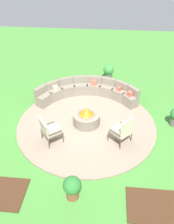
% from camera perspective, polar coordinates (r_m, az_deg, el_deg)
% --- Properties ---
extents(ground_plane, '(24.00, 24.00, 0.00)m').
position_cam_1_polar(ground_plane, '(9.14, -0.12, -3.01)').
color(ground_plane, '#478C38').
extents(patio_circle, '(5.29, 5.29, 0.06)m').
position_cam_1_polar(patio_circle, '(9.12, -0.12, -2.87)').
color(patio_circle, gray).
rests_on(patio_circle, ground_plane).
extents(mulch_bed_right, '(1.94, 1.07, 0.04)m').
position_cam_1_polar(mulch_bed_right, '(7.08, 17.93, -21.04)').
color(mulch_bed_right, '#472B19').
rests_on(mulch_bed_right, ground_plane).
extents(fire_pit, '(1.03, 1.03, 0.72)m').
position_cam_1_polar(fire_pit, '(8.93, -0.12, -1.34)').
color(fire_pit, gray).
rests_on(fire_pit, patio_circle).
extents(curved_stone_bench, '(4.35, 1.73, 0.80)m').
position_cam_1_polar(curved_stone_bench, '(10.40, 0.07, 5.00)').
color(curved_stone_bench, gray).
rests_on(curved_stone_bench, patio_circle).
extents(lounge_chair_front_left, '(0.84, 0.86, 1.01)m').
position_cam_1_polar(lounge_chair_front_left, '(8.09, -9.13, -4.22)').
color(lounge_chair_front_left, brown).
rests_on(lounge_chair_front_left, patio_circle).
extents(lounge_chair_front_right, '(0.85, 0.87, 1.05)m').
position_cam_1_polar(lounge_chair_front_right, '(8.04, 8.66, -4.39)').
color(lounge_chair_front_right, brown).
rests_on(lounge_chair_front_right, patio_circle).
extents(potted_plant_0, '(0.52, 0.52, 0.74)m').
position_cam_1_polar(potted_plant_0, '(12.15, 5.22, 9.87)').
color(potted_plant_0, '#605B56').
rests_on(potted_plant_0, ground_plane).
extents(potted_plant_2, '(0.51, 0.51, 0.75)m').
position_cam_1_polar(potted_plant_2, '(6.65, -3.58, -17.66)').
color(potted_plant_2, brown).
rests_on(potted_plant_2, ground_plane).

